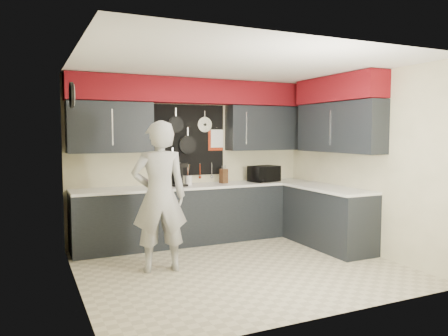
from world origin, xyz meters
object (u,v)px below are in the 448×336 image
knife_block (224,176)px  coffee_maker (178,174)px  utensil_crock (188,180)px  person (159,197)px  microwave (264,174)px

knife_block → coffee_maker: (-0.81, -0.06, 0.07)m
knife_block → utensil_crock: bearing=170.7°
coffee_maker → person: (-0.64, -1.17, -0.16)m
utensil_crock → coffee_maker: (-0.18, -0.03, 0.11)m
knife_block → utensil_crock: size_ratio=1.56×
utensil_crock → person: size_ratio=0.08×
utensil_crock → coffee_maker: coffee_maker is taller
coffee_maker → utensil_crock: bearing=-4.8°
microwave → coffee_maker: 1.52m
microwave → person: person is taller
coffee_maker → person: size_ratio=0.19×
coffee_maker → person: bearing=-133.2°
utensil_crock → person: (-0.82, -1.20, -0.05)m
person → coffee_maker: bearing=-110.1°
utensil_crock → person: person is taller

